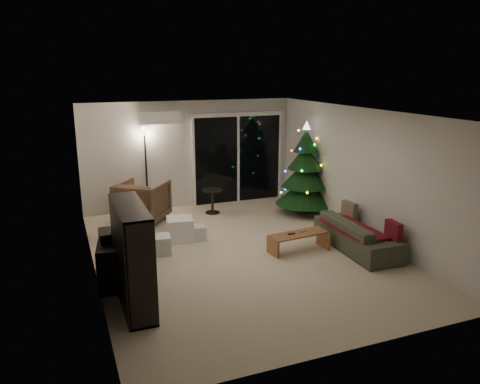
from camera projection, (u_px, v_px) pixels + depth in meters
The scene contains 18 objects.
room at pixel (235, 178), 9.62m from camera, with size 6.50×7.51×2.60m.
bookshelf at pixel (119, 258), 6.32m from camera, with size 0.37×1.45×1.45m, color black, non-canonical shape.
media_cabinet at pixel (113, 260), 7.20m from camera, with size 0.41×1.09×0.68m, color black.
stereo at pixel (111, 235), 7.10m from camera, with size 0.35×0.41×0.15m, color black.
armchair at pixel (142, 202), 9.99m from camera, with size 0.95×0.98×0.89m, color #4D3527.
ottoman at pixel (180, 229), 8.97m from camera, with size 0.49×0.49×0.44m, color beige.
cardboard_box_a at pixel (157, 245), 8.30m from camera, with size 0.47×0.36×0.33m, color silver.
cardboard_box_b at pixel (195, 233), 8.99m from camera, with size 0.40×0.30×0.28m, color silver.
side_table at pixel (212, 201), 10.65m from camera, with size 0.44×0.44×0.55m, color black.
floor_lamp at pixel (146, 171), 10.63m from camera, with size 0.30×0.30×1.90m, color black.
sofa at pixel (358, 234), 8.50m from camera, with size 1.93×0.75×0.56m, color #4A543D.
sofa_throw at pixel (353, 229), 8.43m from camera, with size 0.60×1.39×0.05m, color #5E0D1E.
cushion_a at pixel (349, 211), 9.12m from camera, with size 0.11×0.37×0.37m, color #856F56.
cushion_b at pixel (393, 232), 7.95m from camera, with size 0.11×0.37×0.37m, color #5E0D1E.
coffee_table at pixel (299, 242), 8.43m from camera, with size 1.09×0.38×0.34m, color #97663A, non-canonical shape.
remote_a at pixel (291, 234), 8.33m from camera, with size 0.14×0.04×0.02m, color black.
remote_b at pixel (302, 231), 8.46m from camera, with size 0.13×0.04×0.02m, color slate.
christmas_tree at pixel (305, 168), 10.42m from camera, with size 1.30×1.30×2.10m, color #19401D.
Camera 1 is at (-2.89, -7.27, 3.19)m, focal length 35.00 mm.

